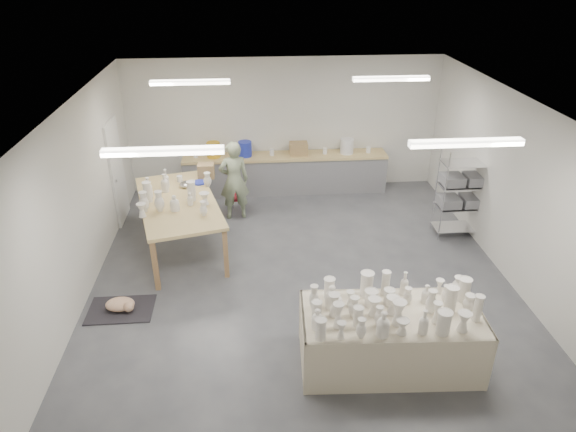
{
  "coord_description": "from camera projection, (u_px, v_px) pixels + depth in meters",
  "views": [
    {
      "loc": [
        -0.81,
        -7.19,
        4.99
      ],
      "look_at": [
        -0.2,
        0.4,
        1.05
      ],
      "focal_mm": 32.0,
      "sensor_mm": 36.0,
      "label": 1
    }
  ],
  "objects": [
    {
      "name": "potter",
      "position": [
        234.0,
        180.0,
        10.44
      ],
      "size": [
        0.66,
        0.49,
        1.67
      ],
      "primitive_type": "imported",
      "rotation": [
        0.0,
        0.0,
        3.3
      ],
      "color": "gray",
      "rests_on": "ground"
    },
    {
      "name": "back_counter",
      "position": [
        285.0,
        172.0,
        11.75
      ],
      "size": [
        4.6,
        0.6,
        1.24
      ],
      "color": "tan",
      "rests_on": "ground"
    },
    {
      "name": "work_table",
      "position": [
        178.0,
        199.0,
        9.32
      ],
      "size": [
        1.9,
        2.85,
        1.36
      ],
      "rotation": [
        0.0,
        0.0,
        0.25
      ],
      "color": "tan",
      "rests_on": "ground"
    },
    {
      "name": "drying_table",
      "position": [
        390.0,
        335.0,
        6.79
      ],
      "size": [
        2.41,
        1.23,
        1.2
      ],
      "rotation": [
        0.0,
        0.0,
        -0.05
      ],
      "color": "olive",
      "rests_on": "ground"
    },
    {
      "name": "wire_shelf",
      "position": [
        462.0,
        192.0,
        9.76
      ],
      "size": [
        0.88,
        0.48,
        1.8
      ],
      "color": "silver",
      "rests_on": "ground"
    },
    {
      "name": "room",
      "position": [
        296.0,
        167.0,
        7.84
      ],
      "size": [
        8.0,
        8.02,
        3.0
      ],
      "color": "#424449",
      "rests_on": "ground"
    },
    {
      "name": "rug",
      "position": [
        121.0,
        310.0,
        8.01
      ],
      "size": [
        1.0,
        0.7,
        0.02
      ],
      "primitive_type": "cube",
      "color": "black",
      "rests_on": "ground"
    },
    {
      "name": "cat",
      "position": [
        121.0,
        304.0,
        7.95
      ],
      "size": [
        0.53,
        0.46,
        0.19
      ],
      "rotation": [
        0.0,
        0.0,
        0.41
      ],
      "color": "white",
      "rests_on": "rug"
    },
    {
      "name": "red_stool",
      "position": [
        235.0,
        198.0,
        10.92
      ],
      "size": [
        0.42,
        0.42,
        0.35
      ],
      "rotation": [
        0.0,
        0.0,
        -0.12
      ],
      "color": "maroon",
      "rests_on": "ground"
    }
  ]
}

